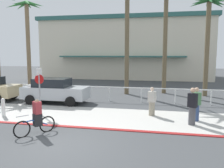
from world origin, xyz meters
TOP-DOWN VIEW (x-y plane):
  - ground_plane at (0.00, 10.00)m, footprint 80.00×80.00m
  - sidewalk_strip at (0.00, 4.20)m, footprint 44.00×4.00m
  - curb_paint at (0.00, 2.20)m, footprint 44.00×0.24m
  - building_backdrop at (-1.43, 26.76)m, footprint 23.09×10.95m
  - rail_fence at (0.00, 8.50)m, footprint 27.33×0.08m
  - stop_sign_bike_lane at (-2.90, 3.95)m, footprint 0.52×0.56m
  - bollard_2 at (-4.65, 3.20)m, footprint 0.20×0.20m
  - palm_tree_2 at (-8.20, 11.80)m, footprint 3.32×3.02m
  - palm_tree_3 at (0.74, 11.77)m, footprint 3.17×3.82m
  - palm_tree_4 at (3.79, 12.80)m, footprint 3.04×3.05m
  - palm_tree_5 at (7.02, 12.14)m, footprint 2.92×2.84m
  - car_silver_1 at (-3.49, 7.10)m, footprint 4.40×2.02m
  - cyclist_blue_0 at (-1.47, 0.99)m, footprint 1.13×1.50m
  - pedestrian_0 at (5.06, 3.65)m, footprint 0.48×0.44m
  - pedestrian_1 at (5.32, 4.41)m, footprint 0.47×0.42m
  - pedestrian_2 at (3.13, 5.01)m, footprint 0.46×0.41m

SIDE VIEW (x-z plane):
  - ground_plane at x=0.00m, z-range 0.00..0.00m
  - sidewalk_strip at x=0.00m, z-range 0.00..0.02m
  - curb_paint at x=0.00m, z-range 0.00..0.03m
  - bollard_2 at x=-4.65m, z-range 0.02..1.02m
  - cyclist_blue_0 at x=-1.47m, z-range -0.06..1.44m
  - pedestrian_2 at x=3.13m, z-range -0.07..1.50m
  - pedestrian_1 at x=5.32m, z-range -0.06..1.64m
  - pedestrian_0 at x=5.06m, z-range -0.06..1.73m
  - rail_fence at x=0.00m, z-range 0.32..1.36m
  - car_silver_1 at x=-3.49m, z-range 0.03..1.72m
  - stop_sign_bike_lane at x=-2.90m, z-range 0.40..2.96m
  - building_backdrop at x=-1.43m, z-range 0.02..8.24m
  - palm_tree_5 at x=7.02m, z-range 1.94..9.56m
  - palm_tree_2 at x=-8.20m, z-range 1.90..9.89m
  - palm_tree_3 at x=0.74m, z-range 2.11..10.92m
  - palm_tree_4 at x=3.79m, z-range 2.13..11.15m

